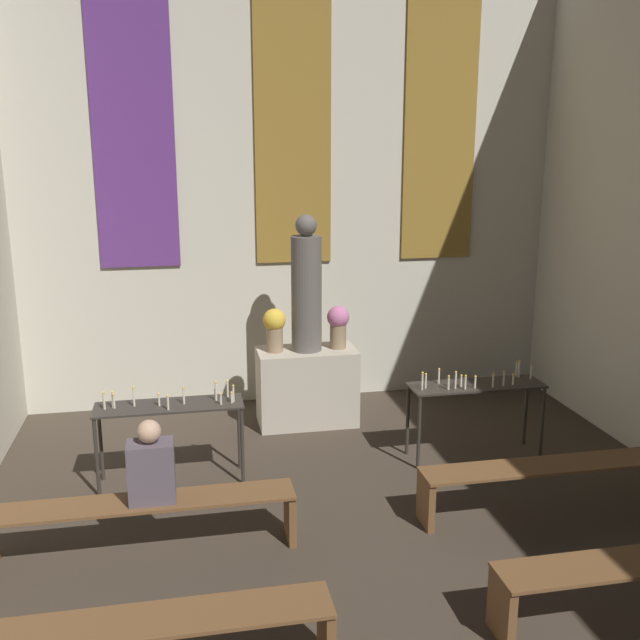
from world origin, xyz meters
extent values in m
cube|color=beige|center=(0.00, 9.95, 2.80)|extent=(6.85, 0.12, 5.59)
cube|color=#60337F|center=(-1.85, 9.87, 3.35)|extent=(0.93, 0.03, 3.13)
cube|color=olive|center=(0.00, 9.87, 3.35)|extent=(0.93, 0.03, 3.13)
cube|color=olive|center=(1.85, 9.87, 3.35)|extent=(0.93, 0.03, 3.13)
cube|color=#BCB29E|center=(0.00, 8.98, 0.45)|extent=(1.14, 0.60, 0.90)
cylinder|color=#5B5651|center=(0.00, 8.98, 1.56)|extent=(0.35, 0.35, 1.32)
sphere|color=#5B5651|center=(0.00, 8.98, 2.34)|extent=(0.24, 0.24, 0.24)
cylinder|color=#937A5B|center=(-0.37, 8.98, 1.04)|extent=(0.19, 0.19, 0.28)
sphere|color=gold|center=(-0.37, 8.98, 1.27)|extent=(0.26, 0.26, 0.26)
cylinder|color=#937A5B|center=(0.37, 8.98, 1.04)|extent=(0.19, 0.19, 0.28)
sphere|color=#C66B9E|center=(0.37, 8.98, 1.27)|extent=(0.26, 0.26, 0.26)
cube|color=#332D28|center=(-1.56, 7.72, 0.79)|extent=(1.40, 0.42, 0.02)
cylinder|color=#332D28|center=(-2.23, 7.54, 0.39)|extent=(0.04, 0.04, 0.78)
cylinder|color=#332D28|center=(-0.89, 7.54, 0.39)|extent=(0.04, 0.04, 0.78)
cylinder|color=#332D28|center=(-2.23, 7.90, 0.39)|extent=(0.04, 0.04, 0.78)
cylinder|color=#332D28|center=(-0.89, 7.90, 0.39)|extent=(0.04, 0.04, 0.78)
cylinder|color=silver|center=(-0.97, 7.65, 0.84)|extent=(0.02, 0.02, 0.09)
sphere|color=#F9CC4C|center=(-0.97, 7.65, 0.90)|extent=(0.02, 0.02, 0.02)
cylinder|color=silver|center=(-1.88, 7.74, 0.89)|extent=(0.02, 0.02, 0.18)
sphere|color=#F9CC4C|center=(-1.88, 7.74, 0.99)|extent=(0.02, 0.02, 0.02)
cylinder|color=silver|center=(-0.95, 7.68, 0.87)|extent=(0.02, 0.02, 0.15)
sphere|color=#F9CC4C|center=(-0.95, 7.68, 0.96)|extent=(0.02, 0.02, 0.02)
cylinder|color=silver|center=(-2.14, 7.70, 0.87)|extent=(0.02, 0.02, 0.15)
sphere|color=#F9CC4C|center=(-2.14, 7.70, 0.96)|extent=(0.02, 0.02, 0.02)
cylinder|color=silver|center=(-1.42, 7.71, 0.87)|extent=(0.02, 0.02, 0.15)
sphere|color=#F9CC4C|center=(-1.42, 7.71, 0.96)|extent=(0.02, 0.02, 0.02)
cylinder|color=silver|center=(-1.12, 7.77, 0.84)|extent=(0.02, 0.02, 0.09)
sphere|color=#F9CC4C|center=(-1.12, 7.77, 0.90)|extent=(0.02, 0.02, 0.02)
cylinder|color=silver|center=(-2.07, 7.73, 0.87)|extent=(0.02, 0.02, 0.15)
sphere|color=#F9CC4C|center=(-2.07, 7.73, 0.96)|extent=(0.02, 0.02, 0.02)
cylinder|color=silver|center=(-0.99, 7.83, 0.87)|extent=(0.02, 0.02, 0.15)
sphere|color=#F9CC4C|center=(-0.99, 7.83, 0.96)|extent=(0.02, 0.02, 0.02)
cylinder|color=silver|center=(-2.06, 7.72, 0.86)|extent=(0.02, 0.02, 0.12)
sphere|color=#F9CC4C|center=(-2.06, 7.72, 0.93)|extent=(0.02, 0.02, 0.02)
cylinder|color=silver|center=(-1.56, 7.58, 0.86)|extent=(0.02, 0.02, 0.13)
sphere|color=#F9CC4C|center=(-1.56, 7.58, 0.93)|extent=(0.02, 0.02, 0.02)
cylinder|color=silver|center=(-1.07, 7.63, 0.84)|extent=(0.02, 0.02, 0.09)
sphere|color=#F9CC4C|center=(-1.07, 7.63, 0.90)|extent=(0.02, 0.02, 0.02)
cylinder|color=silver|center=(-1.65, 7.70, 0.85)|extent=(0.02, 0.02, 0.11)
sphere|color=#F9CC4C|center=(-1.65, 7.70, 0.91)|extent=(0.02, 0.02, 0.02)
cylinder|color=silver|center=(-1.11, 7.74, 0.88)|extent=(0.02, 0.02, 0.17)
sphere|color=#F9CC4C|center=(-1.11, 7.74, 0.98)|extent=(0.02, 0.02, 0.02)
cylinder|color=silver|center=(-2.15, 7.73, 0.85)|extent=(0.02, 0.02, 0.10)
sphere|color=#F9CC4C|center=(-2.15, 7.73, 0.91)|extent=(0.02, 0.02, 0.02)
cube|color=#332D28|center=(1.56, 7.72, 0.79)|extent=(1.40, 0.42, 0.02)
cylinder|color=#332D28|center=(0.89, 7.54, 0.39)|extent=(0.04, 0.04, 0.78)
cylinder|color=#332D28|center=(2.23, 7.54, 0.39)|extent=(0.04, 0.04, 0.78)
cylinder|color=#332D28|center=(0.89, 7.90, 0.39)|extent=(0.04, 0.04, 0.78)
cylinder|color=#332D28|center=(2.23, 7.90, 0.39)|extent=(0.04, 0.04, 0.78)
cylinder|color=silver|center=(0.95, 7.66, 0.88)|extent=(0.02, 0.02, 0.17)
sphere|color=#F9CC4C|center=(0.95, 7.66, 0.98)|extent=(0.02, 0.02, 0.02)
cylinder|color=silver|center=(1.18, 7.82, 0.87)|extent=(0.02, 0.02, 0.14)
sphere|color=#F9CC4C|center=(1.18, 7.82, 0.95)|extent=(0.02, 0.02, 0.02)
cylinder|color=silver|center=(1.68, 7.59, 0.87)|extent=(0.02, 0.02, 0.14)
sphere|color=#F9CC4C|center=(1.68, 7.59, 0.95)|extent=(0.02, 0.02, 0.02)
cylinder|color=silver|center=(2.08, 7.88, 0.87)|extent=(0.02, 0.02, 0.14)
sphere|color=#F9CC4C|center=(2.08, 7.88, 0.95)|extent=(0.02, 0.02, 0.02)
cylinder|color=silver|center=(1.81, 7.62, 0.87)|extent=(0.02, 0.02, 0.14)
sphere|color=#F9CC4C|center=(1.81, 7.62, 0.95)|extent=(0.02, 0.02, 0.02)
cylinder|color=silver|center=(2.19, 7.77, 0.87)|extent=(0.02, 0.02, 0.14)
sphere|color=#F9CC4C|center=(2.19, 7.77, 0.95)|extent=(0.02, 0.02, 0.02)
cylinder|color=silver|center=(1.92, 7.63, 0.85)|extent=(0.02, 0.02, 0.10)
sphere|color=#F9CC4C|center=(1.92, 7.63, 0.91)|extent=(0.02, 0.02, 0.02)
cylinder|color=silver|center=(1.49, 7.60, 0.85)|extent=(0.02, 0.02, 0.11)
sphere|color=#F9CC4C|center=(1.49, 7.60, 0.92)|extent=(0.02, 0.02, 0.02)
cylinder|color=silver|center=(2.09, 7.84, 0.88)|extent=(0.02, 0.02, 0.17)
sphere|color=#F9CC4C|center=(2.09, 7.84, 0.98)|extent=(0.02, 0.02, 0.02)
cylinder|color=silver|center=(1.38, 7.59, 0.86)|extent=(0.02, 0.02, 0.13)
sphere|color=#F9CC4C|center=(1.38, 7.59, 0.94)|extent=(0.02, 0.02, 0.02)
cylinder|color=silver|center=(1.29, 7.63, 0.88)|extent=(0.02, 0.02, 0.16)
sphere|color=#F9CC4C|center=(1.29, 7.63, 0.97)|extent=(0.02, 0.02, 0.02)
cylinder|color=silver|center=(1.37, 7.68, 0.85)|extent=(0.02, 0.02, 0.11)
sphere|color=#F9CC4C|center=(1.37, 7.68, 0.92)|extent=(0.02, 0.02, 0.02)
cylinder|color=silver|center=(1.00, 7.70, 0.87)|extent=(0.02, 0.02, 0.14)
sphere|color=#F9CC4C|center=(1.00, 7.70, 0.95)|extent=(0.02, 0.02, 0.02)
cylinder|color=silver|center=(1.21, 7.62, 0.86)|extent=(0.02, 0.02, 0.13)
sphere|color=#F9CC4C|center=(1.21, 7.62, 0.94)|extent=(0.02, 0.02, 0.02)
cube|color=brown|center=(-1.76, 4.97, 0.45)|extent=(2.40, 0.36, 0.03)
cube|color=brown|center=(-0.59, 4.97, 0.22)|extent=(0.06, 0.32, 0.44)
cube|color=brown|center=(0.59, 4.97, 0.22)|extent=(0.06, 0.32, 0.44)
cube|color=brown|center=(-1.76, 6.47, 0.45)|extent=(2.40, 0.36, 0.03)
cube|color=brown|center=(-0.59, 6.47, 0.22)|extent=(0.06, 0.32, 0.44)
cube|color=brown|center=(1.76, 6.47, 0.45)|extent=(2.40, 0.36, 0.03)
cube|color=brown|center=(0.59, 6.47, 0.22)|extent=(0.06, 0.32, 0.44)
cube|color=#564C56|center=(-1.68, 6.47, 0.71)|extent=(0.36, 0.24, 0.49)
sphere|color=tan|center=(-1.68, 6.47, 1.04)|extent=(0.18, 0.18, 0.18)
camera|label=1|loc=(-1.38, 1.17, 3.18)|focal=40.00mm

